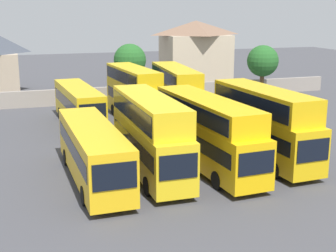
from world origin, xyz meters
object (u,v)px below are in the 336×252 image
(house_terrace_centre, at_px, (196,53))
(tree_right_of_lot, at_px, (263,61))
(bus_5, at_px, (79,104))
(bus_6, at_px, (134,91))
(bus_7, at_px, (176,90))
(bus_1, at_px, (93,150))
(tree_left_of_lot, at_px, (130,60))
(bus_2, at_px, (150,131))
(bus_3, at_px, (207,129))
(bus_4, at_px, (264,121))

(house_terrace_centre, height_order, tree_right_of_lot, house_terrace_centre)
(bus_5, relative_size, bus_6, 1.11)
(bus_6, distance_m, bus_7, 4.04)
(bus_1, xyz_separation_m, house_terrace_centre, (19.75, 33.69, 2.51))
(bus_6, bearing_deg, bus_7, 76.10)
(tree_left_of_lot, bearing_deg, bus_5, -121.87)
(bus_5, distance_m, tree_left_of_lot, 15.03)
(bus_2, bearing_deg, bus_5, -170.45)
(bus_6, bearing_deg, tree_left_of_lot, 163.33)
(bus_2, xyz_separation_m, bus_7, (6.73, 14.58, -0.03))
(bus_2, distance_m, tree_right_of_lot, 30.74)
(tree_right_of_lot, bearing_deg, bus_2, -131.88)
(bus_1, relative_size, bus_7, 1.06)
(bus_5, distance_m, house_terrace_centre, 26.59)
(bus_3, distance_m, bus_4, 4.33)
(bus_4, bearing_deg, bus_3, -91.22)
(bus_4, xyz_separation_m, house_terrace_centre, (7.81, 33.32, 1.62))
(bus_5, xyz_separation_m, tree_left_of_lot, (7.84, 12.60, 2.40))
(bus_3, xyz_separation_m, tree_left_of_lot, (1.37, 27.23, 1.75))
(bus_1, distance_m, bus_4, 11.98)
(bus_2, relative_size, bus_7, 0.95)
(bus_1, distance_m, bus_7, 17.99)
(bus_7, xyz_separation_m, house_terrace_centre, (9.35, 19.03, 1.68))
(bus_7, xyz_separation_m, tree_right_of_lot, (13.77, 8.28, 1.48))
(bus_4, height_order, bus_7, bus_4)
(bus_4, height_order, house_terrace_centre, house_terrace_centre)
(bus_4, bearing_deg, bus_2, -91.31)
(tree_right_of_lot, bearing_deg, bus_5, -160.60)
(tree_right_of_lot, bearing_deg, bus_4, -118.44)
(bus_6, bearing_deg, bus_2, -14.86)
(bus_4, distance_m, bus_6, 15.93)
(bus_1, bearing_deg, bus_7, 143.49)
(bus_1, xyz_separation_m, bus_2, (3.67, 0.08, 0.87))
(bus_1, height_order, bus_4, bus_4)
(bus_3, distance_m, bus_6, 15.14)
(bus_1, relative_size, bus_6, 1.16)
(bus_4, bearing_deg, bus_5, -146.60)
(bus_2, distance_m, bus_5, 14.99)
(bus_5, bearing_deg, bus_4, 32.97)
(bus_3, distance_m, tree_left_of_lot, 27.32)
(bus_2, height_order, bus_3, bus_2)
(house_terrace_centre, bearing_deg, bus_6, -125.96)
(bus_2, distance_m, house_terrace_centre, 37.29)
(bus_1, distance_m, bus_6, 16.62)
(bus_5, bearing_deg, bus_3, 20.12)
(bus_2, height_order, bus_6, bus_2)
(bus_3, relative_size, bus_5, 1.07)
(house_terrace_centre, bearing_deg, tree_right_of_lot, -67.63)
(tree_left_of_lot, relative_size, tree_right_of_lot, 1.03)
(bus_5, height_order, house_terrace_centre, house_terrace_centre)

